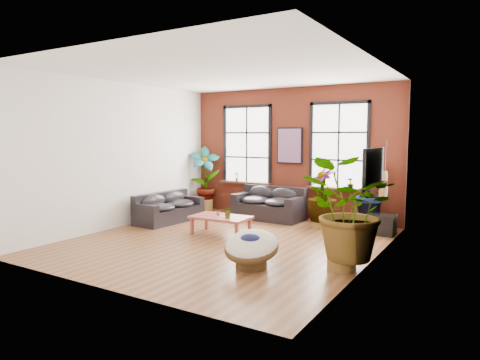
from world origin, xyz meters
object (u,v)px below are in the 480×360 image
object	(u,v)px
papasan_chair	(251,247)
coffee_table	(221,218)
sofa_left	(168,208)
sofa_back	(269,204)

from	to	relation	value
papasan_chair	coffee_table	bearing A→B (deg)	124.35
coffee_table	papasan_chair	distance (m)	2.52
sofa_left	papasan_chair	bearing A→B (deg)	-118.15
sofa_left	sofa_back	bearing A→B (deg)	-48.14
sofa_back	sofa_left	distance (m)	2.68
sofa_left	papasan_chair	size ratio (longest dim) A/B	1.77
sofa_back	coffee_table	distance (m)	2.21
papasan_chair	sofa_left	bearing A→B (deg)	137.68
sofa_back	sofa_left	bearing A→B (deg)	-138.40
sofa_left	coffee_table	world-z (taller)	sofa_left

